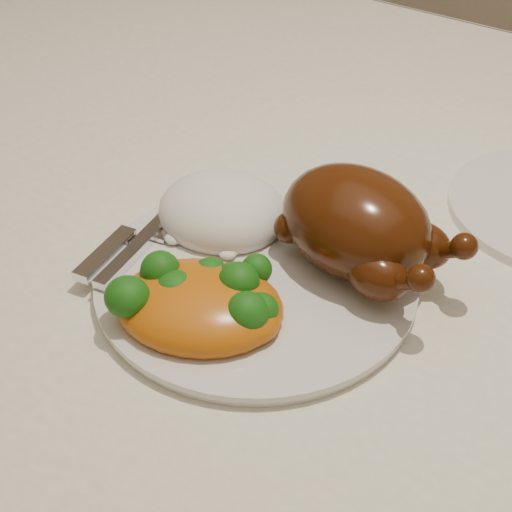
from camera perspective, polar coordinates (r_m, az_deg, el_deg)
The scene contains 7 objects.
dining_table at distance 0.85m, azimuth 8.24°, elevation -0.13°, with size 1.60×0.90×0.76m.
tablecloth at distance 0.80m, azimuth 8.72°, elevation 3.92°, with size 1.73×1.03×0.18m.
dinner_plate at distance 0.64m, azimuth 0.00°, elevation -1.80°, with size 0.29×0.29×0.01m, color silver.
roast_chicken at distance 0.63m, azimuth 8.24°, elevation 2.53°, with size 0.19×0.13×0.09m.
rice_mound at distance 0.70m, azimuth -2.72°, elevation 3.57°, with size 0.15×0.14×0.07m.
mac_and_cheese at distance 0.59m, azimuth -4.10°, elevation -3.71°, with size 0.18×0.16×0.06m.
cutlery at distance 0.68m, azimuth -9.56°, elevation 1.12°, with size 0.05×0.19×0.01m.
Camera 1 is at (0.29, -0.59, 1.20)m, focal length 50.00 mm.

